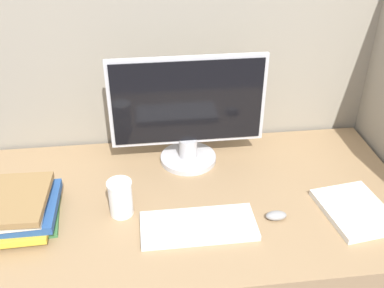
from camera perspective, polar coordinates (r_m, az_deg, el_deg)
name	(u,v)px	position (r m, az deg, el deg)	size (l,w,h in m)	color
cubicle_panel_rear	(179,142)	(1.99, -1.68, 0.31)	(1.97, 0.04, 1.43)	gray
desk	(191,272)	(1.86, -0.13, -15.92)	(1.57, 0.82, 0.75)	#937551
monitor	(188,114)	(1.69, -0.52, 3.80)	(0.59, 0.22, 0.44)	#B7B7BC
keyboard	(198,226)	(1.48, 0.82, -10.36)	(0.37, 0.16, 0.02)	silver
mouse	(276,216)	(1.54, 10.64, -8.92)	(0.07, 0.04, 0.03)	gray
coffee_cup	(121,198)	(1.52, -9.07, -6.78)	(0.08, 0.08, 0.13)	white
book_stack	(18,208)	(1.58, -21.27, -7.59)	(0.25, 0.30, 0.11)	#38723F
paper_pile	(355,210)	(1.63, 20.00, -7.93)	(0.24, 0.29, 0.02)	white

